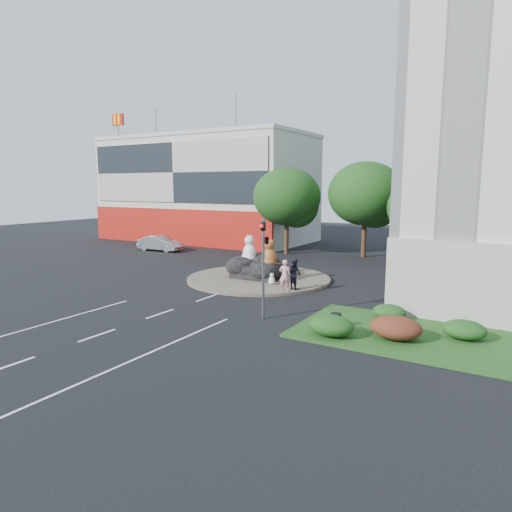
{
  "coord_description": "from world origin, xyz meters",
  "views": [
    {
      "loc": [
        16.01,
        -17.0,
        6.57
      ],
      "look_at": [
        0.8,
        8.3,
        2.0
      ],
      "focal_mm": 32.0,
      "sensor_mm": 36.0,
      "label": 1
    }
  ],
  "objects_px": {
    "cat_tabby": "(270,253)",
    "kitten_calico": "(236,271)",
    "litter_bin": "(336,320)",
    "kitten_white": "(272,278)",
    "pedestrian_dark": "(294,274)",
    "pedestrian_pink": "(285,275)",
    "cat_white": "(249,249)",
    "parked_car": "(160,243)"
  },
  "relations": [
    {
      "from": "kitten_white",
      "to": "parked_car",
      "type": "height_order",
      "value": "parked_car"
    },
    {
      "from": "pedestrian_pink",
      "to": "pedestrian_dark",
      "type": "relative_size",
      "value": 1.0
    },
    {
      "from": "cat_white",
      "to": "litter_bin",
      "type": "height_order",
      "value": "cat_white"
    },
    {
      "from": "kitten_white",
      "to": "pedestrian_pink",
      "type": "height_order",
      "value": "pedestrian_pink"
    },
    {
      "from": "kitten_white",
      "to": "pedestrian_pink",
      "type": "distance_m",
      "value": 2.06
    },
    {
      "from": "cat_white",
      "to": "kitten_white",
      "type": "height_order",
      "value": "cat_white"
    },
    {
      "from": "cat_tabby",
      "to": "parked_car",
      "type": "relative_size",
      "value": 0.41
    },
    {
      "from": "cat_tabby",
      "to": "pedestrian_pink",
      "type": "xyz_separation_m",
      "value": [
        2.43,
        -2.42,
        -0.9
      ]
    },
    {
      "from": "pedestrian_dark",
      "to": "parked_car",
      "type": "xyz_separation_m",
      "value": [
        -19.73,
        9.27,
        -0.38
      ]
    },
    {
      "from": "kitten_white",
      "to": "pedestrian_pink",
      "type": "relative_size",
      "value": 0.4
    },
    {
      "from": "cat_white",
      "to": "litter_bin",
      "type": "xyz_separation_m",
      "value": [
        9.66,
        -8.06,
        -1.68
      ]
    },
    {
      "from": "pedestrian_pink",
      "to": "pedestrian_dark",
      "type": "height_order",
      "value": "pedestrian_pink"
    },
    {
      "from": "litter_bin",
      "to": "kitten_white",
      "type": "bearing_deg",
      "value": 137.56
    },
    {
      "from": "kitten_calico",
      "to": "pedestrian_dark",
      "type": "bearing_deg",
      "value": 7.51
    },
    {
      "from": "kitten_calico",
      "to": "litter_bin",
      "type": "distance_m",
      "value": 12.34
    },
    {
      "from": "cat_tabby",
      "to": "cat_white",
      "type": "bearing_deg",
      "value": 164.73
    },
    {
      "from": "cat_white",
      "to": "pedestrian_pink",
      "type": "distance_m",
      "value": 5.43
    },
    {
      "from": "litter_bin",
      "to": "kitten_calico",
      "type": "bearing_deg",
      "value": 145.39
    },
    {
      "from": "cat_white",
      "to": "pedestrian_dark",
      "type": "distance_m",
      "value": 5.27
    },
    {
      "from": "kitten_calico",
      "to": "parked_car",
      "type": "bearing_deg",
      "value": 171.52
    },
    {
      "from": "cat_tabby",
      "to": "parked_car",
      "type": "bearing_deg",
      "value": 157.27
    },
    {
      "from": "cat_tabby",
      "to": "pedestrian_dark",
      "type": "bearing_deg",
      "value": -30.1
    },
    {
      "from": "parked_car",
      "to": "pedestrian_dark",
      "type": "bearing_deg",
      "value": -120.52
    },
    {
      "from": "cat_white",
      "to": "cat_tabby",
      "type": "relative_size",
      "value": 1.06
    },
    {
      "from": "parked_car",
      "to": "pedestrian_pink",
      "type": "bearing_deg",
      "value": -122.65
    },
    {
      "from": "cat_white",
      "to": "parked_car",
      "type": "height_order",
      "value": "cat_white"
    },
    {
      "from": "cat_white",
      "to": "pedestrian_dark",
      "type": "bearing_deg",
      "value": 0.53
    },
    {
      "from": "pedestrian_dark",
      "to": "parked_car",
      "type": "distance_m",
      "value": 21.8
    },
    {
      "from": "cat_tabby",
      "to": "kitten_calico",
      "type": "relative_size",
      "value": 2.31
    },
    {
      "from": "litter_bin",
      "to": "cat_tabby",
      "type": "bearing_deg",
      "value": 135.82
    },
    {
      "from": "cat_white",
      "to": "kitten_calico",
      "type": "bearing_deg",
      "value": -89.2
    },
    {
      "from": "pedestrian_dark",
      "to": "litter_bin",
      "type": "xyz_separation_m",
      "value": [
        4.99,
        -5.82,
        -0.71
      ]
    },
    {
      "from": "cat_tabby",
      "to": "kitten_white",
      "type": "height_order",
      "value": "cat_tabby"
    },
    {
      "from": "cat_tabby",
      "to": "kitten_calico",
      "type": "xyz_separation_m",
      "value": [
        -2.48,
        -0.45,
        -1.45
      ]
    },
    {
      "from": "cat_tabby",
      "to": "pedestrian_dark",
      "type": "relative_size",
      "value": 1.01
    },
    {
      "from": "kitten_white",
      "to": "parked_car",
      "type": "bearing_deg",
      "value": 105.63
    },
    {
      "from": "pedestrian_dark",
      "to": "litter_bin",
      "type": "relative_size",
      "value": 2.9
    },
    {
      "from": "parked_car",
      "to": "litter_bin",
      "type": "distance_m",
      "value": 28.96
    },
    {
      "from": "cat_white",
      "to": "kitten_white",
      "type": "bearing_deg",
      "value": -6.46
    },
    {
      "from": "cat_white",
      "to": "kitten_calico",
      "type": "distance_m",
      "value": 1.9
    },
    {
      "from": "kitten_calico",
      "to": "kitten_white",
      "type": "bearing_deg",
      "value": 7.57
    },
    {
      "from": "cat_tabby",
      "to": "kitten_white",
      "type": "bearing_deg",
      "value": -53.68
    }
  ]
}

